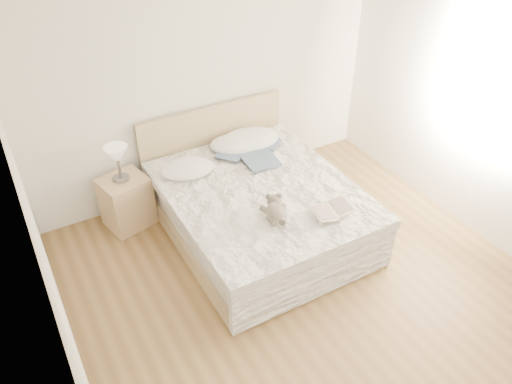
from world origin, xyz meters
TOP-DOWN VIEW (x-y plane):
  - floor at (0.00, 0.00)m, footprint 4.00×4.50m
  - wall_back at (0.00, 2.25)m, footprint 4.00×0.02m
  - wall_left at (-2.00, 0.00)m, footprint 0.02×4.50m
  - window at (1.99, 0.30)m, footprint 0.02×1.30m
  - bed at (0.00, 1.19)m, footprint 1.72×2.14m
  - nightstand at (-1.11, 1.97)m, footprint 0.53×0.49m
  - table_lamp at (-1.12, 1.99)m, footprint 0.28×0.28m
  - pillow_left at (-0.51, 1.72)m, footprint 0.62×0.50m
  - pillow_middle at (0.15, 1.90)m, footprint 0.67×0.56m
  - pillow_right at (0.33, 1.91)m, footprint 0.71×0.55m
  - blouse at (0.23, 1.57)m, footprint 0.58×0.61m
  - photo_book at (-0.45, 1.76)m, footprint 0.39×0.38m
  - childrens_book at (0.37, 0.46)m, footprint 0.43×0.33m
  - teddy_bear at (-0.14, 0.61)m, footprint 0.30×0.35m

SIDE VIEW (x-z plane):
  - floor at x=0.00m, z-range 0.00..0.00m
  - nightstand at x=-1.11m, z-range 0.00..0.56m
  - bed at x=0.00m, z-range -0.19..0.81m
  - blouse at x=0.23m, z-range 0.62..0.64m
  - photo_book at x=-0.45m, z-range 0.62..0.64m
  - childrens_book at x=0.37m, z-range 0.62..0.64m
  - pillow_left at x=-0.51m, z-range 0.56..0.72m
  - pillow_middle at x=0.15m, z-range 0.55..0.73m
  - pillow_right at x=0.33m, z-range 0.54..0.74m
  - teddy_bear at x=-0.14m, z-range 0.57..0.73m
  - table_lamp at x=-1.12m, z-range 0.64..1.01m
  - wall_back at x=0.00m, z-range 0.00..2.70m
  - wall_left at x=-2.00m, z-range 0.00..2.70m
  - window at x=1.99m, z-range 0.90..2.00m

